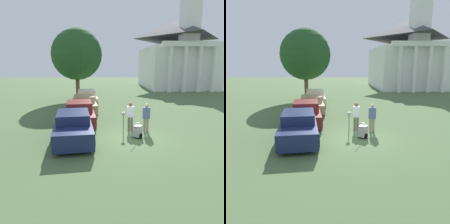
{
  "view_description": "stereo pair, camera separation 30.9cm",
  "coord_description": "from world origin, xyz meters",
  "views": [
    {
      "loc": [
        -1.27,
        -11.29,
        3.89
      ],
      "look_at": [
        -0.67,
        1.62,
        1.1
      ],
      "focal_mm": 35.0,
      "sensor_mm": 36.0,
      "label": 1
    },
    {
      "loc": [
        -0.96,
        -11.3,
        3.89
      ],
      "look_at": [
        -0.67,
        1.62,
        1.1
      ],
      "focal_mm": 35.0,
      "sensor_mm": 36.0,
      "label": 2
    }
  ],
  "objects": [
    {
      "name": "parked_car_maroon",
      "position": [
        -2.81,
        3.28,
        0.69
      ],
      "size": [
        2.43,
        5.08,
        1.51
      ],
      "rotation": [
        0.0,
        0.0,
        0.12
      ],
      "color": "maroon",
      "rests_on": "ground_plane"
    },
    {
      "name": "parking_meter",
      "position": [
        -0.06,
        0.7,
        0.9
      ],
      "size": [
        0.18,
        0.09,
        1.28
      ],
      "color": "slate",
      "rests_on": "ground_plane"
    },
    {
      "name": "person_supervisor",
      "position": [
        1.32,
        1.06,
        0.97
      ],
      "size": [
        0.45,
        0.28,
        1.7
      ],
      "rotation": [
        0.0,
        0.0,
        3.0
      ],
      "color": "gray",
      "rests_on": "ground_plane"
    },
    {
      "name": "parked_car_tan",
      "position": [
        -2.81,
        7.09,
        0.64
      ],
      "size": [
        2.48,
        5.09,
        1.37
      ],
      "rotation": [
        0.0,
        0.0,
        0.12
      ],
      "color": "tan",
      "rests_on": "ground_plane"
    },
    {
      "name": "parked_car_cream",
      "position": [
        -2.81,
        10.62,
        0.67
      ],
      "size": [
        2.44,
        5.24,
        1.47
      ],
      "rotation": [
        0.0,
        0.0,
        0.12
      ],
      "color": "beige",
      "rests_on": "ground_plane"
    },
    {
      "name": "shade_tree",
      "position": [
        -4.0,
        13.65,
        5.01
      ],
      "size": [
        5.57,
        5.57,
        7.81
      ],
      "color": "brown",
      "rests_on": "ground_plane"
    },
    {
      "name": "parked_car_navy",
      "position": [
        -2.81,
        0.06,
        0.71
      ],
      "size": [
        2.48,
        5.42,
        1.5
      ],
      "rotation": [
        0.0,
        0.0,
        0.12
      ],
      "color": "#19234C",
      "rests_on": "ground_plane"
    },
    {
      "name": "equipment_cart",
      "position": [
        0.65,
        -0.01,
        0.39
      ],
      "size": [
        0.78,
        0.88,
        1.0
      ],
      "rotation": [
        0.0,
        0.0,
        -0.7
      ],
      "color": "#B2B2AD",
      "rests_on": "ground_plane"
    },
    {
      "name": "person_worker",
      "position": [
        0.42,
        1.36,
        0.98
      ],
      "size": [
        0.43,
        0.25,
        1.71
      ],
      "rotation": [
        0.0,
        0.0,
        3.07
      ],
      "color": "#665B4C",
      "rests_on": "ground_plane"
    },
    {
      "name": "ground_plane",
      "position": [
        0.0,
        0.0,
        0.0
      ],
      "size": [
        120.0,
        120.0,
        0.0
      ],
      "primitive_type": "plane",
      "color": "#4C663D"
    },
    {
      "name": "church",
      "position": [
        11.67,
        27.14,
        6.2
      ],
      "size": [
        10.79,
        15.28,
        25.56
      ],
      "color": "white",
      "rests_on": "ground_plane"
    }
  ]
}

